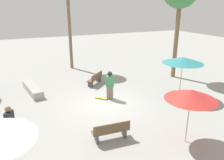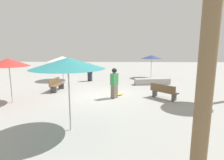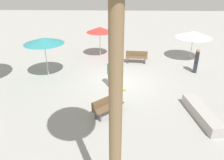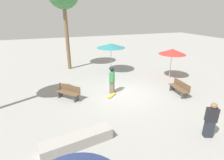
{
  "view_description": "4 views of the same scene",
  "coord_description": "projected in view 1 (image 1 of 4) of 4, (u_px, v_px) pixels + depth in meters",
  "views": [
    {
      "loc": [
        -4.48,
        -10.65,
        5.43
      ],
      "look_at": [
        0.56,
        0.47,
        1.24
      ],
      "focal_mm": 35.0,
      "sensor_mm": 36.0,
      "label": 1
    },
    {
      "loc": [
        10.28,
        0.83,
        2.76
      ],
      "look_at": [
        0.21,
        0.46,
        1.01
      ],
      "focal_mm": 28.0,
      "sensor_mm": 36.0,
      "label": 2
    },
    {
      "loc": [
        0.09,
        11.95,
        5.89
      ],
      "look_at": [
        0.44,
        1.13,
        0.69
      ],
      "focal_mm": 35.0,
      "sensor_mm": 36.0,
      "label": 3
    },
    {
      "loc": [
        -9.37,
        4.19,
        4.92
      ],
      "look_at": [
        0.66,
        0.54,
        0.81
      ],
      "focal_mm": 28.0,
      "sensor_mm": 36.0,
      "label": 4
    }
  ],
  "objects": [
    {
      "name": "concrete_ledge",
      "position": [
        33.0,
        89.0,
        14.24
      ],
      "size": [
        1.07,
        2.9,
        0.47
      ],
      "rotation": [
        0.0,
        0.0,
        1.73
      ],
      "color": "#A8A39E",
      "rests_on": "ground_plane"
    },
    {
      "name": "shade_umbrella_teal",
      "position": [
        183.0,
        60.0,
        13.04
      ],
      "size": [
        2.44,
        2.44,
        2.51
      ],
      "color": "#B7B7BC",
      "rests_on": "ground_plane"
    },
    {
      "name": "ground_plane",
      "position": [
        106.0,
        104.0,
        12.69
      ],
      "size": [
        60.0,
        60.0,
        0.0
      ],
      "primitive_type": "plane",
      "color": "#9E9E99"
    },
    {
      "name": "bench_near",
      "position": [
        111.0,
        131.0,
        9.16
      ],
      "size": [
        1.63,
        0.56,
        0.85
      ],
      "rotation": [
        0.0,
        0.0,
        6.21
      ],
      "color": "#47474C",
      "rests_on": "ground_plane"
    },
    {
      "name": "skateboard",
      "position": [
        101.0,
        98.0,
        13.35
      ],
      "size": [
        0.68,
        0.73,
        0.07
      ],
      "rotation": [
        0.0,
        0.0,
        2.3
      ],
      "color": "gold",
      "rests_on": "ground_plane"
    },
    {
      "name": "bystander_watching",
      "position": [
        10.0,
        124.0,
        8.99
      ],
      "size": [
        0.39,
        0.5,
        1.6
      ],
      "rotation": [
        0.0,
        0.0,
        4.32
      ],
      "color": "#282D38",
      "rests_on": "ground_plane"
    },
    {
      "name": "skater_main",
      "position": [
        110.0,
        84.0,
        13.09
      ],
      "size": [
        0.53,
        0.47,
        1.75
      ],
      "rotation": [
        0.0,
        0.0,
        2.55
      ],
      "color": "#726656",
      "rests_on": "ground_plane"
    },
    {
      "name": "bench_far",
      "position": [
        95.0,
        79.0,
        15.69
      ],
      "size": [
        1.47,
        1.41,
        0.85
      ],
      "rotation": [
        0.0,
        0.0,
        0.75
      ],
      "color": "#47474C",
      "rests_on": "ground_plane"
    },
    {
      "name": "shade_umbrella_red",
      "position": [
        191.0,
        95.0,
        8.51
      ],
      "size": [
        2.06,
        2.06,
        2.34
      ],
      "color": "#B7B7BC",
      "rests_on": "ground_plane"
    }
  ]
}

